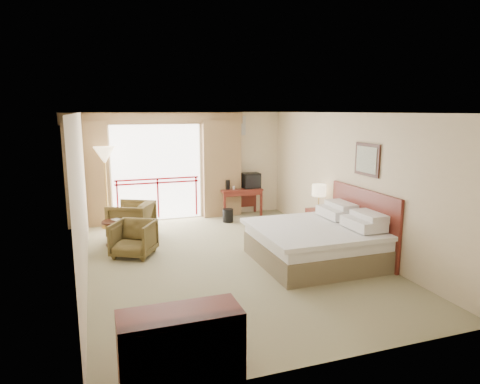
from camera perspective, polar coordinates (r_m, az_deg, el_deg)
name	(u,v)px	position (r m, az deg, el deg)	size (l,w,h in m)	color
floor	(230,260)	(8.07, -1.39, -9.03)	(7.00, 7.00, 0.00)	gray
ceiling	(229,113)	(7.59, -1.49, 10.52)	(7.00, 7.00, 0.00)	white
wall_back	(188,166)	(11.07, -6.94, 3.53)	(5.00, 5.00, 0.00)	beige
wall_front	(331,246)	(4.60, 11.98, -7.01)	(5.00, 5.00, 0.00)	beige
wall_left	(82,198)	(7.37, -20.30, -0.72)	(7.00, 7.00, 0.00)	beige
wall_right	(349,181)	(8.79, 14.30, 1.39)	(7.00, 7.00, 0.00)	beige
balcony_door	(157,173)	(10.93, -11.01, 2.52)	(2.40, 2.40, 0.00)	white
balcony_railing	(158,188)	(10.97, -10.92, 0.50)	(2.09, 0.03, 1.02)	#A30D19
curtain_left	(87,175)	(10.69, -19.70, 2.18)	(1.00, 0.26, 2.50)	olive
curtain_right	(221,169)	(11.14, -2.48, 3.13)	(1.00, 0.26, 2.50)	olive
valance	(156,118)	(10.72, -11.19, 9.60)	(4.40, 0.22, 0.28)	olive
hvac_vent	(236,126)	(11.30, -0.49, 8.84)	(0.50, 0.04, 0.50)	silver
bed	(317,242)	(8.00, 10.27, -6.54)	(2.13, 2.06, 0.97)	brown
headboard	(363,223)	(8.42, 16.08, -3.97)	(0.06, 2.10, 1.30)	#591B15
framed_art	(367,160)	(8.22, 16.58, 4.16)	(0.04, 0.72, 0.60)	black
nightstand	(319,224)	(9.49, 10.49, -4.19)	(0.44, 0.52, 0.62)	#591B15
table_lamp	(319,191)	(9.37, 10.49, 0.17)	(0.30, 0.30, 0.53)	tan
phone	(321,210)	(9.25, 10.74, -2.35)	(0.17, 0.13, 0.08)	black
desk	(240,194)	(11.33, -0.03, -0.29)	(1.10, 0.53, 0.72)	#591B15
tv	(251,181)	(11.31, 1.50, 1.53)	(0.44, 0.35, 0.40)	black
coffee_maker	(228,185)	(11.12, -1.66, 0.98)	(0.12, 0.12, 0.25)	black
cup	(234,188)	(11.14, -0.84, 0.56)	(0.06, 0.06, 0.09)	white
wastebasket	(228,215)	(10.67, -1.62, -3.15)	(0.26, 0.26, 0.33)	black
armchair_far	(132,237)	(9.75, -14.15, -5.83)	(0.84, 0.86, 0.79)	#4A3C1D
armchair_near	(135,256)	(8.52, -13.88, -8.25)	(0.73, 0.75, 0.68)	#4A3C1D
side_table	(114,229)	(9.16, -16.46, -4.72)	(0.48, 0.48, 0.52)	black
book	(113,221)	(9.11, -16.52, -3.71)	(0.15, 0.20, 0.02)	white
floor_lamp	(105,158)	(10.37, -17.61, 4.31)	(0.49, 0.49, 1.92)	tan
dresser	(181,350)	(4.56, -7.88, -20.11)	(1.21, 0.51, 0.81)	#591B15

